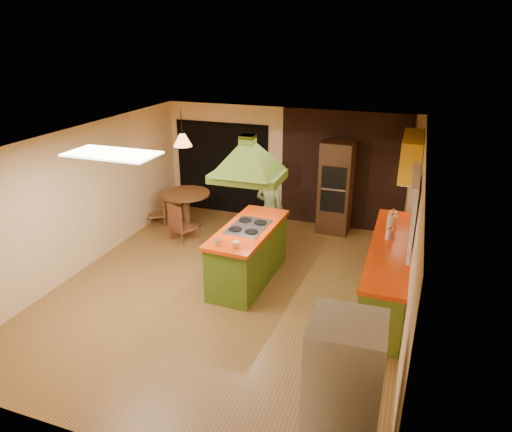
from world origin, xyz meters
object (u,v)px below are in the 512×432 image
at_px(kitchen_island, 248,253).
at_px(refrigerator, 342,396).
at_px(wall_oven, 336,188).
at_px(man, 270,210).
at_px(canister_large, 392,222).
at_px(dining_table, 186,203).

relative_size(kitchen_island, refrigerator, 1.22).
bearing_deg(wall_oven, man, -128.19).
relative_size(kitchen_island, canister_large, 8.32).
xyz_separation_m(man, refrigerator, (2.11, -4.39, 0.03)).
bearing_deg(man, kitchen_island, 102.86).
distance_m(dining_table, canister_large, 4.41).
distance_m(kitchen_island, canister_large, 2.44).
distance_m(wall_oven, canister_large, 2.08).
relative_size(kitchen_island, dining_table, 1.94).
xyz_separation_m(kitchen_island, wall_oven, (0.99, 2.55, 0.47)).
height_order(man, refrigerator, refrigerator).
xyz_separation_m(refrigerator, wall_oven, (-1.08, 5.61, 0.15)).
relative_size(dining_table, canister_large, 4.28).
bearing_deg(kitchen_island, wall_oven, 71.24).
bearing_deg(dining_table, kitchen_island, -40.15).
distance_m(man, refrigerator, 4.87).
bearing_deg(canister_large, refrigerator, -92.23).
height_order(wall_oven, canister_large, wall_oven).
bearing_deg(kitchen_island, canister_large, 23.77).
bearing_deg(dining_table, canister_large, -11.63).
relative_size(wall_oven, dining_table, 1.89).
xyz_separation_m(dining_table, canister_large, (4.29, -0.88, 0.50)).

